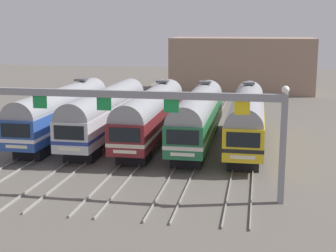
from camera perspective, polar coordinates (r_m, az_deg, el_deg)
The scene contains 9 objects.
ground_plane at distance 44.18m, azimuth -1.89°, elevation -1.95°, with size 160.00×160.00×0.00m, color #5B564F.
track_bed at distance 60.55m, azimuth 1.53°, elevation 1.83°, with size 18.11×70.00×0.15m.
commuter_train_blue at distance 46.09m, azimuth -12.05°, elevation 1.78°, with size 2.88×18.06×5.05m.
commuter_train_silver at distance 44.68m, azimuth -7.12°, elevation 1.64°, with size 2.88×18.06×4.77m.
commuter_train_maroon at distance 43.63m, azimuth -1.91°, elevation 1.49°, with size 2.88×18.06×5.05m.
commuter_train_green at distance 42.94m, azimuth 3.51°, elevation 1.31°, with size 2.88×18.06×5.05m.
commuter_train_yellow at distance 42.66m, azimuth 9.06°, elevation 1.12°, with size 2.88×18.06×5.05m.
catenary_gantry at distance 30.33m, azimuth -7.37°, elevation 1.85°, with size 21.85×0.44×6.97m.
maintenance_building at distance 79.07m, azimuth 8.52°, elevation 7.00°, with size 21.73×10.00×8.37m, color gray.
Camera 1 is at (9.17, -41.96, 10.33)m, focal length 52.89 mm.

